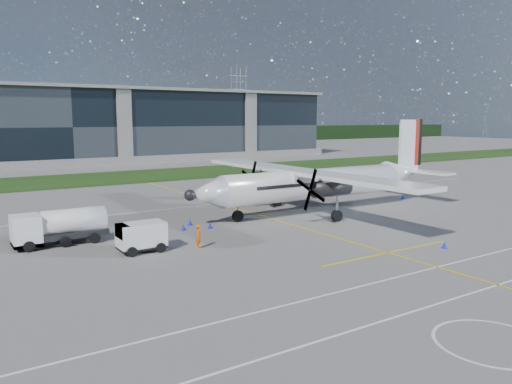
{
  "coord_description": "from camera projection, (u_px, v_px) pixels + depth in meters",
  "views": [
    {
      "loc": [
        -22.82,
        -29.02,
        9.19
      ],
      "look_at": [
        1.71,
        8.72,
        2.53
      ],
      "focal_mm": 35.0,
      "sensor_mm": 36.0,
      "label": 1
    }
  ],
  "objects": [
    {
      "name": "ground",
      "position": [
        126.0,
        184.0,
        70.89
      ],
      "size": [
        400.0,
        400.0,
        0.0
      ],
      "primitive_type": "plane",
      "color": "slate",
      "rests_on": "ground"
    },
    {
      "name": "grass_strip",
      "position": [
        109.0,
        178.0,
        77.52
      ],
      "size": [
        400.0,
        18.0,
        0.04
      ],
      "primitive_type": "cube",
      "color": "#16360E",
      "rests_on": "ground"
    },
    {
      "name": "terminal_building",
      "position": [
        61.0,
        127.0,
        102.97
      ],
      "size": [
        120.0,
        20.0,
        15.0
      ],
      "primitive_type": "cube",
      "color": "black",
      "rests_on": "ground"
    },
    {
      "name": "tree_line",
      "position": [
        19.0,
        139.0,
        153.39
      ],
      "size": [
        400.0,
        6.0,
        6.0
      ],
      "primitive_type": "cube",
      "color": "black",
      "rests_on": "ground"
    },
    {
      "name": "pylon_east",
      "position": [
        239.0,
        104.0,
        205.75
      ],
      "size": [
        9.0,
        4.6,
        30.0
      ],
      "primitive_type": null,
      "color": "gray",
      "rests_on": "ground"
    },
    {
      "name": "yellow_taxiway_centerline",
      "position": [
        260.0,
        215.0,
        47.63
      ],
      "size": [
        0.2,
        70.0,
        0.01
      ],
      "primitive_type": "cube",
      "color": "yellow",
      "rests_on": "ground"
    },
    {
      "name": "white_lane_line",
      "position": [
        465.0,
        295.0,
        26.1
      ],
      "size": [
        90.0,
        0.15,
        0.01
      ],
      "primitive_type": "cube",
      "color": "white",
      "rests_on": "ground"
    },
    {
      "name": "turboprop_aircraft",
      "position": [
        322.0,
        166.0,
        49.24
      ],
      "size": [
        29.25,
        30.34,
        9.1
      ],
      "primitive_type": null,
      "color": "white",
      "rests_on": "ground"
    },
    {
      "name": "fuel_tanker_truck",
      "position": [
        53.0,
        228.0,
        36.19
      ],
      "size": [
        6.92,
        2.25,
        2.6
      ],
      "primitive_type": null,
      "color": "white",
      "rests_on": "ground"
    },
    {
      "name": "baggage_tug",
      "position": [
        142.0,
        237.0,
        34.55
      ],
      "size": [
        3.41,
        2.05,
        2.05
      ],
      "primitive_type": null,
      "color": "silver",
      "rests_on": "ground"
    },
    {
      "name": "ground_crew_person",
      "position": [
        199.0,
        235.0,
        35.43
      ],
      "size": [
        0.92,
        0.99,
        1.99
      ],
      "primitive_type": "imported",
      "rotation": [
        0.0,
        0.0,
        1.02
      ],
      "color": "#F25907",
      "rests_on": "ground"
    },
    {
      "name": "safety_cone_stbdwing",
      "position": [
        225.0,
        192.0,
        61.36
      ],
      "size": [
        0.36,
        0.36,
        0.5
      ],
      "primitive_type": "cone",
      "color": "#0E15F0",
      "rests_on": "ground"
    },
    {
      "name": "safety_cone_fwd",
      "position": [
        183.0,
        227.0,
        41.34
      ],
      "size": [
        0.36,
        0.36,
        0.5
      ],
      "primitive_type": "cone",
      "color": "#0E15F0",
      "rests_on": "ground"
    },
    {
      "name": "safety_cone_portwing",
      "position": [
        445.0,
        245.0,
        35.57
      ],
      "size": [
        0.36,
        0.36,
        0.5
      ],
      "primitive_type": "cone",
      "color": "#0E15F0",
      "rests_on": "ground"
    },
    {
      "name": "safety_cone_nose_stbd",
      "position": [
        190.0,
        222.0,
        43.29
      ],
      "size": [
        0.36,
        0.36,
        0.5
      ],
      "primitive_type": "cone",
      "color": "#0E15F0",
      "rests_on": "ground"
    },
    {
      "name": "safety_cone_tail",
      "position": [
        403.0,
        197.0,
        57.34
      ],
      "size": [
        0.36,
        0.36,
        0.5
      ],
      "primitive_type": "cone",
      "color": "#0E15F0",
      "rests_on": "ground"
    },
    {
      "name": "safety_cone_nose_port",
      "position": [
        210.0,
        225.0,
        41.98
      ],
      "size": [
        0.36,
        0.36,
        0.5
      ],
      "primitive_type": "cone",
      "color": "#0E15F0",
      "rests_on": "ground"
    }
  ]
}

